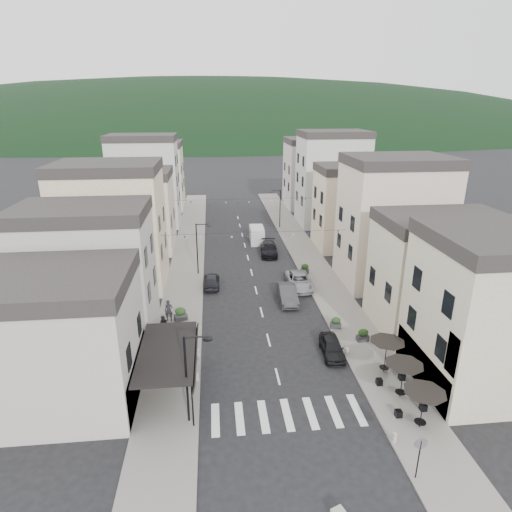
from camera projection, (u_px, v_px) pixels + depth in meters
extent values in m
plane|color=black|center=(293.00, 438.00, 24.97)|extent=(700.00, 700.00, 0.00)
cube|color=slate|center=(188.00, 257.00, 54.17)|extent=(4.00, 76.00, 0.12)
cube|color=slate|center=(305.00, 253.00, 55.62)|extent=(4.00, 76.00, 0.12)
ellipsoid|color=black|center=(216.00, 130.00, 305.71)|extent=(640.00, 360.00, 70.00)
cube|color=#B0AAA2|center=(37.00, 348.00, 26.79)|extent=(12.00, 8.00, 8.00)
cube|color=#BEB497|center=(499.00, 317.00, 28.42)|extent=(10.00, 8.00, 10.00)
cube|color=black|center=(167.00, 351.00, 27.83)|extent=(3.60, 7.50, 0.15)
cube|color=black|center=(195.00, 356.00, 28.18)|extent=(0.34, 7.50, 0.99)
cylinder|color=black|center=(193.00, 405.00, 25.27)|extent=(0.10, 0.10, 3.20)
cylinder|color=black|center=(196.00, 343.00, 31.82)|extent=(0.10, 0.10, 3.20)
cube|color=#B0AAA2|center=(89.00, 277.00, 34.97)|extent=(10.00, 7.00, 10.00)
cube|color=#262323|center=(79.00, 212.00, 33.10)|extent=(10.20, 7.14, 1.00)
cube|color=#C6B494|center=(113.00, 231.00, 43.99)|extent=(10.00, 8.00, 12.00)
cube|color=#262323|center=(106.00, 167.00, 41.79)|extent=(10.20, 8.16, 1.00)
cube|color=beige|center=(134.00, 214.00, 55.64)|extent=(10.00, 8.00, 9.50)
cube|color=#262323|center=(130.00, 174.00, 53.86)|extent=(10.20, 8.16, 1.00)
cube|color=#AEAFA9|center=(145.00, 184.00, 66.28)|extent=(10.00, 7.00, 13.00)
cube|color=#262323|center=(141.00, 138.00, 63.91)|extent=(10.20, 7.14, 1.00)
cube|color=#BEB497|center=(155.00, 178.00, 77.85)|extent=(10.00, 9.00, 11.00)
cube|color=#262323|center=(152.00, 144.00, 75.81)|extent=(10.20, 9.18, 1.00)
cube|color=#BEB497|center=(438.00, 278.00, 36.08)|extent=(10.00, 7.00, 9.00)
cube|color=#262323|center=(447.00, 221.00, 34.38)|extent=(10.20, 7.14, 1.00)
cube|color=beige|center=(392.00, 226.00, 44.84)|extent=(10.00, 8.00, 12.50)
cube|color=#262323|center=(400.00, 161.00, 42.56)|extent=(10.20, 8.16, 1.00)
cube|color=#C6B494|center=(355.00, 211.00, 56.50)|extent=(10.00, 7.00, 10.00)
cube|color=#262323|center=(358.00, 169.00, 54.63)|extent=(10.20, 7.14, 1.00)
cube|color=#AEAFA9|center=(331.00, 182.00, 67.13)|extent=(10.00, 8.00, 13.50)
cube|color=#262323|center=(334.00, 134.00, 64.68)|extent=(10.20, 8.16, 1.00)
cube|color=#B0AAA2|center=(314.00, 176.00, 78.70)|extent=(10.00, 9.00, 11.50)
cube|color=#262323|center=(315.00, 141.00, 76.58)|extent=(10.20, 9.18, 1.00)
cylinder|color=black|center=(422.00, 411.00, 25.28)|extent=(0.06, 0.06, 2.30)
cone|color=black|center=(424.00, 396.00, 24.91)|extent=(2.50, 2.50, 0.55)
cylinder|color=black|center=(420.00, 422.00, 25.55)|extent=(0.70, 0.70, 0.04)
cylinder|color=black|center=(402.00, 382.00, 27.90)|extent=(0.06, 0.06, 2.30)
cone|color=black|center=(404.00, 368.00, 27.53)|extent=(2.50, 2.50, 0.55)
cylinder|color=black|center=(400.00, 392.00, 28.17)|extent=(0.70, 0.70, 0.04)
cylinder|color=black|center=(385.00, 358.00, 30.52)|extent=(0.06, 0.06, 2.30)
cone|color=black|center=(387.00, 345.00, 30.15)|extent=(2.50, 2.50, 0.55)
cylinder|color=black|center=(384.00, 367.00, 30.79)|extent=(0.70, 0.70, 0.04)
cylinder|color=black|center=(187.00, 381.00, 25.23)|extent=(0.14, 0.14, 6.00)
cylinder|color=black|center=(196.00, 337.00, 24.32)|extent=(1.40, 0.10, 0.10)
cylinder|color=black|center=(208.00, 339.00, 24.43)|extent=(0.56, 0.56, 0.08)
cylinder|color=black|center=(197.00, 250.00, 47.69)|extent=(0.14, 0.14, 6.00)
cylinder|color=black|center=(202.00, 224.00, 46.78)|extent=(1.40, 0.10, 0.10)
cylinder|color=black|center=(208.00, 225.00, 46.89)|extent=(0.56, 0.56, 0.08)
cylinder|color=black|center=(280.00, 209.00, 65.72)|extent=(0.14, 0.14, 6.00)
cylinder|color=black|center=(276.00, 191.00, 64.67)|extent=(1.40, 0.10, 0.10)
cylinder|color=black|center=(272.00, 192.00, 64.66)|extent=(0.56, 0.56, 0.08)
cylinder|color=black|center=(418.00, 460.00, 21.83)|extent=(0.07, 0.07, 2.50)
cylinder|color=slate|center=(421.00, 443.00, 21.46)|extent=(0.70, 0.04, 0.70)
cylinder|color=gray|center=(197.00, 376.00, 29.89)|extent=(0.26, 0.26, 0.60)
cylinder|color=gray|center=(198.00, 353.00, 32.69)|extent=(0.26, 0.26, 0.60)
cylinder|color=gray|center=(347.00, 352.00, 32.86)|extent=(0.26, 0.26, 0.60)
cylinder|color=gray|center=(395.00, 438.00, 24.44)|extent=(0.26, 0.26, 0.60)
cylinder|color=black|center=(255.00, 232.00, 43.52)|extent=(19.00, 0.02, 0.02)
cone|color=beige|center=(169.00, 237.00, 42.74)|extent=(0.28, 0.28, 0.24)
cone|color=navy|center=(185.00, 237.00, 42.92)|extent=(0.28, 0.28, 0.24)
cone|color=beige|center=(200.00, 237.00, 43.10)|extent=(0.28, 0.28, 0.24)
cone|color=navy|center=(216.00, 238.00, 43.28)|extent=(0.28, 0.28, 0.24)
cone|color=beige|center=(232.00, 237.00, 43.45)|extent=(0.28, 0.28, 0.24)
cone|color=navy|center=(247.00, 237.00, 43.61)|extent=(0.28, 0.28, 0.24)
cone|color=beige|center=(263.00, 237.00, 43.76)|extent=(0.28, 0.28, 0.24)
cone|color=navy|center=(278.00, 236.00, 43.91)|extent=(0.28, 0.28, 0.24)
cone|color=beige|center=(293.00, 235.00, 44.05)|extent=(0.28, 0.28, 0.24)
cone|color=navy|center=(308.00, 234.00, 44.18)|extent=(0.28, 0.28, 0.24)
cone|color=beige|center=(323.00, 233.00, 44.31)|extent=(0.28, 0.28, 0.24)
cone|color=navy|center=(338.00, 232.00, 44.43)|extent=(0.28, 0.28, 0.24)
cylinder|color=black|center=(243.00, 199.00, 58.50)|extent=(19.00, 0.02, 0.02)
cone|color=beige|center=(179.00, 202.00, 57.71)|extent=(0.28, 0.28, 0.24)
cone|color=navy|center=(191.00, 202.00, 57.90)|extent=(0.28, 0.28, 0.24)
cone|color=beige|center=(203.00, 203.00, 58.08)|extent=(0.28, 0.28, 0.24)
cone|color=navy|center=(214.00, 203.00, 58.25)|extent=(0.28, 0.28, 0.24)
cone|color=beige|center=(226.00, 203.00, 58.42)|extent=(0.28, 0.28, 0.24)
cone|color=navy|center=(238.00, 203.00, 58.58)|extent=(0.28, 0.28, 0.24)
cone|color=beige|center=(249.00, 202.00, 58.74)|extent=(0.28, 0.28, 0.24)
cone|color=navy|center=(260.00, 202.00, 58.88)|extent=(0.28, 0.28, 0.24)
cone|color=beige|center=(272.00, 201.00, 59.02)|extent=(0.28, 0.28, 0.24)
cone|color=navy|center=(283.00, 201.00, 59.15)|extent=(0.28, 0.28, 0.24)
cone|color=beige|center=(294.00, 200.00, 59.28)|extent=(0.28, 0.28, 0.24)
cone|color=navy|center=(306.00, 199.00, 59.40)|extent=(0.28, 0.28, 0.24)
imported|color=black|center=(332.00, 347.00, 33.00)|extent=(1.82, 4.03, 1.34)
imported|color=#303033|center=(288.00, 294.00, 41.87)|extent=(1.81, 4.80, 1.56)
imported|color=gray|center=(299.00, 281.00, 45.09)|extent=(2.55, 5.36, 1.48)
imported|color=black|center=(269.00, 249.00, 54.84)|extent=(2.51, 5.28, 1.49)
imported|color=black|center=(212.00, 280.00, 45.26)|extent=(1.76, 4.17, 1.41)
cube|color=#B9BABB|center=(257.00, 235.00, 59.82)|extent=(2.01, 4.76, 1.96)
cube|color=#B9BABB|center=(257.00, 229.00, 58.92)|extent=(1.91, 3.19, 0.49)
cylinder|color=black|center=(252.00, 243.00, 58.33)|extent=(0.27, 0.69, 0.69)
cylinder|color=black|center=(263.00, 243.00, 58.44)|extent=(0.27, 0.69, 0.69)
cylinder|color=black|center=(250.00, 236.00, 61.64)|extent=(0.27, 0.69, 0.69)
cylinder|color=black|center=(261.00, 236.00, 61.75)|extent=(0.27, 0.69, 0.69)
imported|color=black|center=(169.00, 311.00, 37.85)|extent=(0.73, 0.50, 1.96)
imported|color=#251E28|center=(164.00, 325.00, 35.71)|extent=(1.00, 0.91, 1.66)
cube|color=#28282A|center=(176.00, 343.00, 34.01)|extent=(1.18, 0.70, 0.57)
ellipsoid|color=#133214|center=(175.00, 336.00, 33.80)|extent=(1.01, 0.64, 0.73)
cube|color=#313133|center=(181.00, 317.00, 38.16)|extent=(1.25, 0.97, 0.55)
ellipsoid|color=#133214|center=(180.00, 311.00, 37.96)|extent=(0.97, 0.62, 0.70)
cube|color=#2B2C2E|center=(363.00, 338.00, 34.86)|extent=(1.05, 0.70, 0.49)
ellipsoid|color=#133214|center=(363.00, 332.00, 34.68)|extent=(0.85, 0.54, 0.62)
cube|color=#2B2B2E|center=(336.00, 325.00, 36.87)|extent=(0.97, 0.62, 0.45)
ellipsoid|color=#133214|center=(336.00, 320.00, 36.70)|extent=(0.80, 0.51, 0.58)
cube|color=#303032|center=(305.00, 271.00, 48.77)|extent=(1.07, 0.74, 0.49)
ellipsoid|color=#133214|center=(305.00, 266.00, 48.59)|extent=(0.86, 0.54, 0.62)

